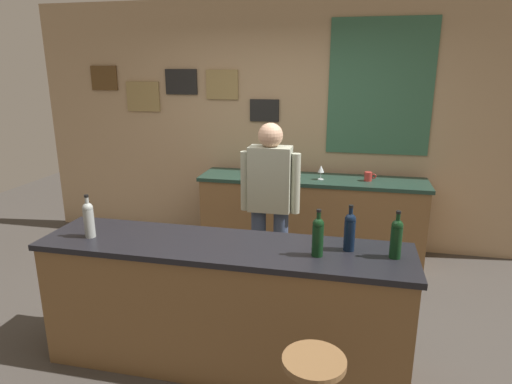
# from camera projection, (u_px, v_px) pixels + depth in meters

# --- Properties ---
(ground_plane) EXTENTS (10.00, 10.00, 0.00)m
(ground_plane) POSITION_uv_depth(u_px,v_px,m) (239.00, 331.00, 3.57)
(ground_plane) COLOR #423D38
(back_wall) EXTENTS (6.00, 0.09, 2.80)m
(back_wall) POSITION_uv_depth(u_px,v_px,m) (283.00, 125.00, 5.09)
(back_wall) COLOR tan
(back_wall) RESTS_ON ground_plane
(bar_counter) EXTENTS (2.52, 0.60, 0.92)m
(bar_counter) POSITION_uv_depth(u_px,v_px,m) (224.00, 305.00, 3.07)
(bar_counter) COLOR brown
(bar_counter) RESTS_ON ground_plane
(side_counter) EXTENTS (2.46, 0.56, 0.90)m
(side_counter) POSITION_uv_depth(u_px,v_px,m) (310.00, 217.00, 4.92)
(side_counter) COLOR brown
(side_counter) RESTS_ON ground_plane
(bartender) EXTENTS (0.52, 0.21, 1.62)m
(bartender) POSITION_uv_depth(u_px,v_px,m) (270.00, 202.00, 3.82)
(bartender) COLOR #384766
(bartender) RESTS_ON ground_plane
(wine_bottle_a) EXTENTS (0.07, 0.07, 0.31)m
(wine_bottle_a) POSITION_uv_depth(u_px,v_px,m) (89.00, 218.00, 3.04)
(wine_bottle_a) COLOR #999E99
(wine_bottle_a) RESTS_ON bar_counter
(wine_bottle_b) EXTENTS (0.07, 0.07, 0.31)m
(wine_bottle_b) POSITION_uv_depth(u_px,v_px,m) (318.00, 235.00, 2.73)
(wine_bottle_b) COLOR black
(wine_bottle_b) RESTS_ON bar_counter
(wine_bottle_c) EXTENTS (0.07, 0.07, 0.31)m
(wine_bottle_c) POSITION_uv_depth(u_px,v_px,m) (350.00, 230.00, 2.81)
(wine_bottle_c) COLOR black
(wine_bottle_c) RESTS_ON bar_counter
(wine_bottle_d) EXTENTS (0.07, 0.07, 0.31)m
(wine_bottle_d) POSITION_uv_depth(u_px,v_px,m) (396.00, 237.00, 2.70)
(wine_bottle_d) COLOR black
(wine_bottle_d) RESTS_ON bar_counter
(wine_glass_a) EXTENTS (0.07, 0.07, 0.16)m
(wine_glass_a) POSITION_uv_depth(u_px,v_px,m) (249.00, 163.00, 5.00)
(wine_glass_a) COLOR silver
(wine_glass_a) RESTS_ON side_counter
(wine_glass_b) EXTENTS (0.07, 0.07, 0.16)m
(wine_glass_b) POSITION_uv_depth(u_px,v_px,m) (321.00, 169.00, 4.69)
(wine_glass_b) COLOR silver
(wine_glass_b) RESTS_ON side_counter
(coffee_mug) EXTENTS (0.12, 0.08, 0.09)m
(coffee_mug) POSITION_uv_depth(u_px,v_px,m) (368.00, 176.00, 4.66)
(coffee_mug) COLOR #B2332D
(coffee_mug) RESTS_ON side_counter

